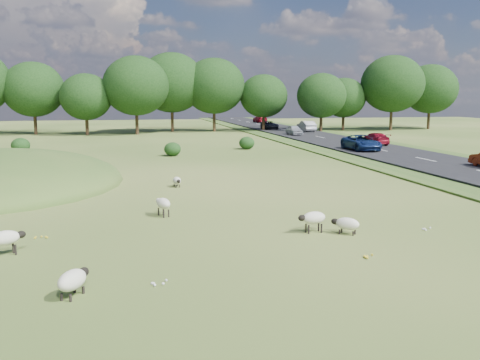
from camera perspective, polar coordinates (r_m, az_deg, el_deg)
name	(u,v)px	position (r m, az deg, el deg)	size (l,w,h in m)	color
ground	(174,163)	(43.34, -7.07, 1.83)	(160.00, 160.00, 0.00)	#2F5219
road	(354,145)	(58.19, 12.04, 3.64)	(8.00, 150.00, 0.25)	black
treeline	(143,87)	(78.34, -10.33, 9.73)	(96.28, 14.66, 11.70)	black
shrubs	(133,146)	(51.86, -11.34, 3.62)	(23.32, 7.38, 1.42)	black
sheep_0	(6,238)	(19.69, -23.70, -5.70)	(1.23, 0.92, 0.87)	beige
sheep_1	(177,181)	(31.77, -6.74, -0.07)	(0.56, 1.07, 0.60)	beige
sheep_2	(313,218)	(21.22, 7.80, -4.04)	(1.20, 0.64, 0.85)	beige
sheep_3	(163,203)	(24.11, -8.21, -2.49)	(0.80, 1.20, 0.83)	beige
sheep_4	(347,224)	(21.25, 11.30, -4.59)	(1.09, 1.03, 0.66)	beige
sheep_5	(73,280)	(15.21, -17.40, -10.12)	(0.99, 1.32, 0.74)	beige
car_0	(361,143)	(51.96, 12.82, 3.92)	(2.36, 5.13, 1.42)	navy
car_2	(270,125)	(82.91, 3.17, 5.87)	(2.04, 4.42, 1.23)	black
car_3	(306,126)	(78.10, 7.09, 5.72)	(1.60, 4.59, 1.51)	silver
car_4	(260,119)	(103.92, 2.16, 6.55)	(1.97, 4.85, 1.41)	maroon
car_5	(294,130)	(71.13, 5.80, 5.34)	(1.50, 3.72, 1.27)	#B8BBC0
car_7	(375,139)	(58.05, 14.18, 4.29)	(1.76, 4.32, 1.25)	maroon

